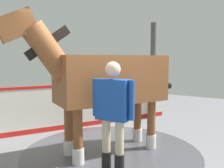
# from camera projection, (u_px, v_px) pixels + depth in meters

# --- Properties ---
(ground_plane) EXTENTS (16.00, 16.00, 0.02)m
(ground_plane) POSITION_uv_depth(u_px,v_px,m) (114.00, 159.00, 4.33)
(ground_plane) COLOR gray
(wet_patch) EXTENTS (3.37, 3.37, 0.00)m
(wet_patch) POSITION_uv_depth(u_px,v_px,m) (111.00, 151.00, 4.69)
(wet_patch) COLOR #4C4C54
(wet_patch) RESTS_ON ground
(barrier_wall) EXTENTS (5.04, 2.60, 1.13)m
(barrier_wall) POSITION_uv_depth(u_px,v_px,m) (77.00, 107.00, 6.25)
(barrier_wall) COLOR silver
(barrier_wall) RESTS_ON ground
(roof_post_far) EXTENTS (0.16, 0.16, 2.80)m
(roof_post_far) POSITION_uv_depth(u_px,v_px,m) (153.00, 71.00, 7.14)
(roof_post_far) COLOR #4C4C51
(roof_post_far) RESTS_ON ground
(horse) EXTENTS (3.15, 1.85, 2.54)m
(horse) POSITION_uv_depth(u_px,v_px,m) (105.00, 80.00, 4.48)
(horse) COLOR brown
(horse) RESTS_ON ground
(handler) EXTENTS (0.28, 0.69, 1.73)m
(handler) POSITION_uv_depth(u_px,v_px,m) (113.00, 110.00, 3.64)
(handler) COLOR black
(handler) RESTS_ON ground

